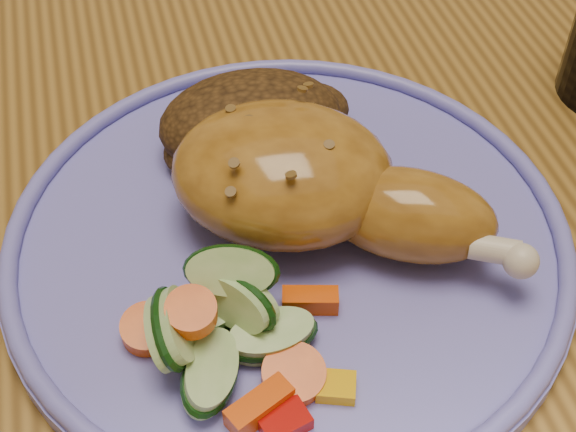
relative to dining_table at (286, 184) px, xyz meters
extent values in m
cube|color=olive|center=(0.00, 0.00, 0.06)|extent=(0.90, 1.40, 0.04)
cube|color=brown|center=(0.39, 0.64, -0.31)|extent=(0.06, 0.06, 0.71)
cube|color=#4C2D16|center=(0.00, 0.55, -0.24)|extent=(0.42, 0.42, 0.04)
cylinder|color=#4C2D16|center=(-0.18, 0.37, -0.46)|extent=(0.04, 0.04, 0.41)
cylinder|color=#4C2D16|center=(-0.18, 0.73, -0.46)|extent=(0.04, 0.04, 0.41)
cylinder|color=#4C2D16|center=(0.18, 0.37, -0.46)|extent=(0.04, 0.04, 0.41)
cylinder|color=#4C2D16|center=(0.18, 0.73, -0.46)|extent=(0.04, 0.04, 0.41)
cylinder|color=#6D6ACE|center=(-0.03, -0.13, 0.09)|extent=(0.31, 0.31, 0.01)
torus|color=#6D6ACE|center=(-0.03, -0.13, 0.10)|extent=(0.30, 0.30, 0.01)
ellipsoid|color=#A87023|center=(-0.03, -0.11, 0.13)|extent=(0.15, 0.13, 0.06)
ellipsoid|color=#A87023|center=(0.03, -0.15, 0.12)|extent=(0.10, 0.09, 0.05)
sphere|color=beige|center=(0.07, -0.20, 0.12)|extent=(0.02, 0.02, 0.02)
ellipsoid|color=#432A10|center=(-0.04, -0.06, 0.12)|extent=(0.11, 0.08, 0.05)
ellipsoid|color=#432A10|center=(0.00, -0.05, 0.11)|extent=(0.05, 0.04, 0.03)
ellipsoid|color=#432A10|center=(-0.07, -0.06, 0.10)|extent=(0.04, 0.04, 0.02)
cube|color=#A50A05|center=(-0.06, -0.24, 0.10)|extent=(0.03, 0.02, 0.01)
cube|color=#E5A507|center=(-0.04, -0.23, 0.10)|extent=(0.02, 0.02, 0.01)
cylinder|color=#F65108|center=(-0.05, -0.22, 0.10)|extent=(0.03, 0.03, 0.01)
cylinder|color=#F65108|center=(-0.09, -0.19, 0.13)|extent=(0.02, 0.03, 0.01)
cube|color=#F65108|center=(-0.07, -0.23, 0.10)|extent=(0.03, 0.02, 0.01)
cylinder|color=#F65108|center=(-0.11, -0.18, 0.10)|extent=(0.03, 0.03, 0.02)
cube|color=#F65108|center=(-0.03, -0.18, 0.10)|extent=(0.03, 0.02, 0.01)
cylinder|color=#BDDB8E|center=(-0.09, -0.18, 0.10)|extent=(0.04, 0.04, 0.02)
cylinder|color=#BDDB8E|center=(-0.07, -0.18, 0.12)|extent=(0.05, 0.05, 0.04)
cylinder|color=#BDDB8E|center=(-0.07, -0.17, 0.13)|extent=(0.05, 0.05, 0.04)
cylinder|color=#BDDB8E|center=(-0.06, -0.20, 0.10)|extent=(0.04, 0.05, 0.02)
cylinder|color=#BDDB8E|center=(-0.10, -0.19, 0.12)|extent=(0.04, 0.04, 0.04)
cylinder|color=#BDDB8E|center=(-0.09, -0.21, 0.11)|extent=(0.06, 0.06, 0.02)
camera|label=1|loc=(-0.11, -0.41, 0.42)|focal=50.00mm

